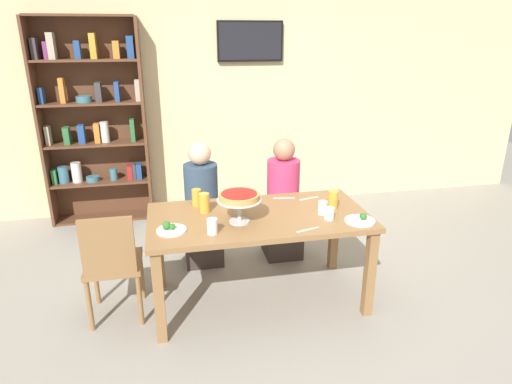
{
  "coord_description": "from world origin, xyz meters",
  "views": [
    {
      "loc": [
        -0.65,
        -3.01,
        2.04
      ],
      "look_at": [
        0.0,
        0.1,
        0.89
      ],
      "focal_mm": 30.95,
      "sensor_mm": 36.0,
      "label": 1
    }
  ],
  "objects_px": {
    "television": "(250,41)",
    "cutlery_knife_near": "(284,198)",
    "salad_plate_near_diner": "(243,201)",
    "cutlery_fork_far": "(308,230)",
    "chair_head_west": "(112,262)",
    "cutlery_fork_near": "(309,198)",
    "salad_plate_spare": "(170,229)",
    "salad_plate_far_diner": "(361,220)",
    "diner_far_left": "(202,213)",
    "bookshelf": "(93,121)",
    "water_glass_clear_spare": "(212,226)",
    "beer_glass_amber_short": "(197,197)",
    "dining_table": "(259,226)",
    "deep_dish_pizza_stand": "(239,199)",
    "beer_glass_amber_tall": "(204,203)",
    "beer_glass_amber_spare": "(333,200)",
    "water_glass_clear_near": "(329,214)",
    "diner_far_right": "(283,207)",
    "water_glass_clear_far": "(323,208)"
  },
  "relations": [
    {
      "from": "television",
      "to": "cutlery_knife_near",
      "type": "distance_m",
      "value": 2.17
    },
    {
      "from": "salad_plate_near_diner",
      "to": "cutlery_knife_near",
      "type": "height_order",
      "value": "salad_plate_near_diner"
    },
    {
      "from": "television",
      "to": "cutlery_fork_far",
      "type": "bearing_deg",
      "value": -91.68
    },
    {
      "from": "chair_head_west",
      "to": "cutlery_fork_near",
      "type": "height_order",
      "value": "chair_head_west"
    },
    {
      "from": "chair_head_west",
      "to": "salad_plate_spare",
      "type": "height_order",
      "value": "chair_head_west"
    },
    {
      "from": "salad_plate_far_diner",
      "to": "cutlery_fork_near",
      "type": "distance_m",
      "value": 0.57
    },
    {
      "from": "diner_far_left",
      "to": "cutlery_fork_near",
      "type": "xyz_separation_m",
      "value": [
        0.85,
        -0.47,
        0.25
      ]
    },
    {
      "from": "bookshelf",
      "to": "water_glass_clear_spare",
      "type": "xyz_separation_m",
      "value": [
        1.03,
        -2.27,
        -0.34
      ]
    },
    {
      "from": "diner_far_left",
      "to": "beer_glass_amber_short",
      "type": "relative_size",
      "value": 8.65
    },
    {
      "from": "salad_plate_far_diner",
      "to": "salad_plate_spare",
      "type": "relative_size",
      "value": 1.06
    },
    {
      "from": "salad_plate_far_diner",
      "to": "salad_plate_near_diner",
      "type": "bearing_deg",
      "value": 145.61
    },
    {
      "from": "dining_table",
      "to": "chair_head_west",
      "type": "relative_size",
      "value": 1.91
    },
    {
      "from": "salad_plate_spare",
      "to": "water_glass_clear_spare",
      "type": "height_order",
      "value": "water_glass_clear_spare"
    },
    {
      "from": "television",
      "to": "cutlery_fork_near",
      "type": "relative_size",
      "value": 4.14
    },
    {
      "from": "water_glass_clear_spare",
      "to": "cutlery_fork_far",
      "type": "distance_m",
      "value": 0.67
    },
    {
      "from": "bookshelf",
      "to": "deep_dish_pizza_stand",
      "type": "height_order",
      "value": "bookshelf"
    },
    {
      "from": "salad_plate_near_diner",
      "to": "beer_glass_amber_tall",
      "type": "relative_size",
      "value": 1.44
    },
    {
      "from": "beer_glass_amber_tall",
      "to": "cutlery_fork_far",
      "type": "bearing_deg",
      "value": -35.16
    },
    {
      "from": "chair_head_west",
      "to": "deep_dish_pizza_stand",
      "type": "distance_m",
      "value": 1.03
    },
    {
      "from": "beer_glass_amber_spare",
      "to": "water_glass_clear_near",
      "type": "bearing_deg",
      "value": -117.82
    },
    {
      "from": "diner_far_right",
      "to": "water_glass_clear_far",
      "type": "xyz_separation_m",
      "value": [
        0.09,
        -0.79,
        0.3
      ]
    },
    {
      "from": "salad_plate_far_diner",
      "to": "television",
      "type": "bearing_deg",
      "value": 98.45
    },
    {
      "from": "cutlery_fork_far",
      "to": "diner_far_right",
      "type": "bearing_deg",
      "value": 68.12
    },
    {
      "from": "dining_table",
      "to": "cutlery_fork_near",
      "type": "distance_m",
      "value": 0.55
    },
    {
      "from": "cutlery_knife_near",
      "to": "diner_far_right",
      "type": "bearing_deg",
      "value": -94.07
    },
    {
      "from": "salad_plate_far_diner",
      "to": "salad_plate_spare",
      "type": "xyz_separation_m",
      "value": [
        -1.37,
        0.11,
        0.01
      ]
    },
    {
      "from": "salad_plate_spare",
      "to": "water_glass_clear_spare",
      "type": "xyz_separation_m",
      "value": [
        0.28,
        -0.1,
        0.04
      ]
    },
    {
      "from": "dining_table",
      "to": "cutlery_fork_near",
      "type": "xyz_separation_m",
      "value": [
        0.48,
        0.26,
        0.1
      ]
    },
    {
      "from": "beer_glass_amber_tall",
      "to": "salad_plate_far_diner",
      "type": "bearing_deg",
      "value": -20.52
    },
    {
      "from": "cutlery_knife_near",
      "to": "deep_dish_pizza_stand",
      "type": "bearing_deg",
      "value": 52.4
    },
    {
      "from": "bookshelf",
      "to": "cutlery_knife_near",
      "type": "relative_size",
      "value": 12.29
    },
    {
      "from": "cutlery_fork_near",
      "to": "cutlery_knife_near",
      "type": "xyz_separation_m",
      "value": [
        -0.2,
        0.05,
        0.0
      ]
    },
    {
      "from": "deep_dish_pizza_stand",
      "to": "beer_glass_amber_tall",
      "type": "distance_m",
      "value": 0.35
    },
    {
      "from": "cutlery_fork_near",
      "to": "cutlery_knife_near",
      "type": "bearing_deg",
      "value": -28.74
    },
    {
      "from": "dining_table",
      "to": "beer_glass_amber_tall",
      "type": "xyz_separation_m",
      "value": [
        -0.39,
        0.14,
        0.17
      ]
    },
    {
      "from": "water_glass_clear_spare",
      "to": "cutlery_fork_near",
      "type": "bearing_deg",
      "value": 30.69
    },
    {
      "from": "beer_glass_amber_tall",
      "to": "water_glass_clear_spare",
      "type": "height_order",
      "value": "beer_glass_amber_tall"
    },
    {
      "from": "television",
      "to": "cutlery_fork_far",
      "type": "height_order",
      "value": "television"
    },
    {
      "from": "television",
      "to": "salad_plate_near_diner",
      "type": "bearing_deg",
      "value": -102.94
    },
    {
      "from": "salad_plate_spare",
      "to": "water_glass_clear_spare",
      "type": "relative_size",
      "value": 1.9
    },
    {
      "from": "deep_dish_pizza_stand",
      "to": "beer_glass_amber_short",
      "type": "distance_m",
      "value": 0.5
    },
    {
      "from": "diner_far_right",
      "to": "chair_head_west",
      "type": "relative_size",
      "value": 1.32
    },
    {
      "from": "bookshelf",
      "to": "salad_plate_spare",
      "type": "relative_size",
      "value": 10.6
    },
    {
      "from": "bookshelf",
      "to": "water_glass_clear_far",
      "type": "bearing_deg",
      "value": -47.94
    },
    {
      "from": "diner_far_left",
      "to": "television",
      "type": "bearing_deg",
      "value": 152.37
    },
    {
      "from": "beer_glass_amber_short",
      "to": "television",
      "type": "bearing_deg",
      "value": 66.31
    },
    {
      "from": "diner_far_left",
      "to": "diner_far_right",
      "type": "distance_m",
      "value": 0.76
    },
    {
      "from": "salad_plate_near_diner",
      "to": "water_glass_clear_far",
      "type": "height_order",
      "value": "water_glass_clear_far"
    },
    {
      "from": "deep_dish_pizza_stand",
      "to": "dining_table",
      "type": "bearing_deg",
      "value": 30.81
    },
    {
      "from": "television",
      "to": "diner_far_left",
      "type": "relative_size",
      "value": 0.65
    }
  ]
}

